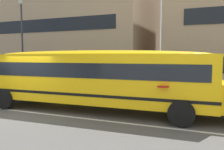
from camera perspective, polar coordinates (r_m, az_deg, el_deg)
ground_plane at (r=11.12m, az=-20.07°, el=-8.60°), size 400.00×400.00×0.00m
sidewalk_far at (r=16.88m, az=-3.93°, el=-3.77°), size 120.00×3.00×0.01m
lane_centreline at (r=11.12m, az=-20.07°, el=-8.58°), size 110.00×0.16×0.01m
school_bus at (r=10.48m, az=-3.68°, el=-0.02°), size 12.43×2.96×2.76m
street_lamp at (r=19.68m, az=-21.39°, el=9.71°), size 0.44×0.44×6.80m
apartment_block_far_left at (r=26.48m, az=-9.72°, el=17.24°), size 17.03×11.14×16.50m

